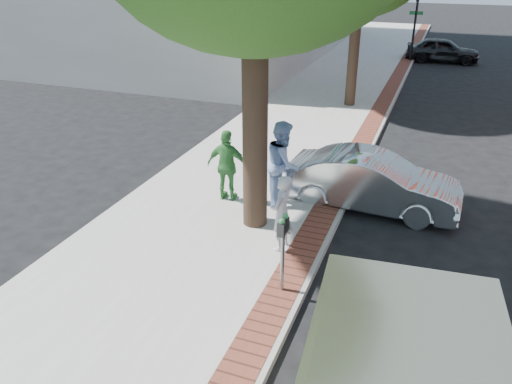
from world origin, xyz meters
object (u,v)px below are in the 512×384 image
at_px(person_gray, 282,213).
at_px(person_officer, 283,163).
at_px(bg_car, 443,50).
at_px(parking_meter, 283,238).
at_px(sedan_silver, 372,182).
at_px(person_green, 228,166).

height_order(person_gray, person_officer, person_officer).
bearing_deg(person_gray, bg_car, 180.00).
relative_size(person_gray, person_officer, 0.79).
xyz_separation_m(parking_meter, person_gray, (-0.44, 1.30, -0.27)).
bearing_deg(sedan_silver, bg_car, 0.35).
height_order(person_officer, person_green, person_officer).
height_order(person_green, bg_car, person_green).
relative_size(person_gray, bg_car, 0.41).
bearing_deg(person_gray, person_green, -125.69).
xyz_separation_m(person_green, sedan_silver, (3.21, 1.06, -0.35)).
bearing_deg(sedan_silver, person_gray, 156.68).
distance_m(sedan_silver, bg_car, 19.01).
xyz_separation_m(parking_meter, person_green, (-2.31, 2.96, -0.19)).
relative_size(parking_meter, sedan_silver, 0.37).
xyz_separation_m(parking_meter, sedan_silver, (0.91, 4.02, -0.54)).
bearing_deg(bg_car, parking_meter, 173.06).
height_order(sedan_silver, bg_car, sedan_silver).
distance_m(person_green, sedan_silver, 3.40).
height_order(parking_meter, person_officer, person_officer).
bearing_deg(person_green, bg_car, -103.68).
distance_m(parking_meter, person_green, 3.76).
bearing_deg(person_officer, person_gray, -177.21).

